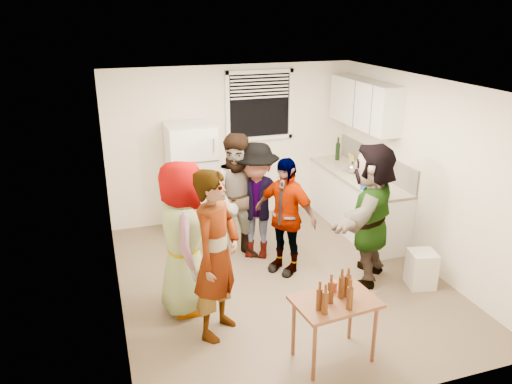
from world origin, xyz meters
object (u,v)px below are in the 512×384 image
object	(u,v)px
beer_bottle_table	(319,310)
guest_black	(284,270)
guest_grey	(187,307)
guest_orange	(365,278)
refrigerator	(192,179)
guest_back_right	(256,255)
wine_bottle	(337,160)
blue_cup	(364,189)
red_cup	(333,291)
serving_table	(332,358)
trash_bin	(421,268)
guest_stripe	(219,331)
beer_bottle_counter	(372,188)
kettle	(352,173)
guest_back_left	(241,257)

from	to	relation	value
beer_bottle_table	guest_black	bearing A→B (deg)	77.96
guest_grey	guest_orange	size ratio (longest dim) A/B	0.99
refrigerator	guest_back_right	distance (m)	1.57
guest_black	wine_bottle	bearing A→B (deg)	101.99
guest_orange	wine_bottle	bearing A→B (deg)	-152.50
guest_black	guest_orange	bearing A→B (deg)	25.33
blue_cup	guest_black	distance (m)	1.61
blue_cup	red_cup	distance (m)	2.46
beer_bottle_table	guest_black	size ratio (longest dim) A/B	0.14
blue_cup	red_cup	size ratio (longest dim) A/B	1.19
wine_bottle	serving_table	size ratio (longest dim) A/B	0.36
trash_bin	guest_black	distance (m)	1.77
beer_bottle_table	guest_grey	distance (m)	1.88
guest_black	guest_back_right	bearing A→B (deg)	169.00
wine_bottle	guest_stripe	xyz separation A→B (m)	(-2.78, -2.77, -0.90)
beer_bottle_counter	guest_stripe	distance (m)	3.10
guest_stripe	trash_bin	bearing A→B (deg)	-44.66
kettle	beer_bottle_table	world-z (taller)	kettle
kettle	guest_back_left	xyz separation A→B (m)	(-1.96, -0.51, -0.90)
guest_back_left	wine_bottle	bearing A→B (deg)	40.94
trash_bin	guest_back_left	size ratio (longest dim) A/B	0.26
refrigerator	wine_bottle	xyz separation A→B (m)	(2.50, 0.08, 0.05)
red_cup	beer_bottle_counter	bearing A→B (deg)	51.29
wine_bottle	guest_stripe	size ratio (longest dim) A/B	0.16
guest_orange	guest_stripe	bearing A→B (deg)	-32.12
guest_orange	refrigerator	bearing A→B (deg)	-95.93
trash_bin	guest_black	xyz separation A→B (m)	(-1.49, 0.92, -0.25)
trash_bin	red_cup	xyz separation A→B (m)	(-1.63, -0.77, 0.42)
guest_back_left	blue_cup	bearing A→B (deg)	3.28
red_cup	guest_grey	xyz separation A→B (m)	(-1.27, 1.20, -0.67)
refrigerator	red_cup	distance (m)	3.42
blue_cup	guest_back_left	xyz separation A→B (m)	(-1.75, 0.22, -0.90)
guest_grey	guest_back_right	bearing A→B (deg)	-43.70
kettle	wine_bottle	bearing A→B (deg)	95.56
beer_bottle_counter	beer_bottle_table	size ratio (longest dim) A/B	0.90
beer_bottle_table	guest_black	world-z (taller)	beer_bottle_table
blue_cup	guest_back_left	distance (m)	1.98
wine_bottle	guest_back_left	xyz separation A→B (m)	(-2.06, -1.21, -0.90)
trash_bin	guest_grey	distance (m)	2.94
guest_back_left	guest_black	world-z (taller)	guest_back_left
refrigerator	serving_table	world-z (taller)	refrigerator
beer_bottle_counter	guest_black	size ratio (longest dim) A/B	0.13
beer_bottle_counter	guest_orange	distance (m)	1.35
serving_table	kettle	bearing A→B (deg)	59.22
serving_table	guest_back_left	xyz separation A→B (m)	(-0.26, 2.35, 0.00)
kettle	serving_table	bearing A→B (deg)	-107.11
refrigerator	guest_back_right	size ratio (longest dim) A/B	1.03
serving_table	guest_stripe	xyz separation A→B (m)	(-0.97, 0.79, 0.00)
serving_table	guest_back_right	distance (m)	2.34
guest_black	kettle	bearing A→B (deg)	89.17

